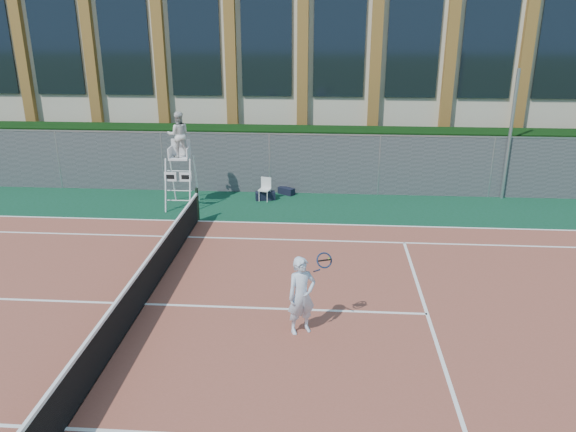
# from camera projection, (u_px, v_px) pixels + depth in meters

# --- Properties ---
(ground) EXTENTS (120.00, 120.00, 0.00)m
(ground) POSITION_uv_depth(u_px,v_px,m) (144.00, 305.00, 12.86)
(ground) COLOR #233814
(apron) EXTENTS (36.00, 20.00, 0.01)m
(apron) POSITION_uv_depth(u_px,v_px,m) (157.00, 285.00, 13.80)
(apron) COLOR #0D3D20
(apron) RESTS_ON ground
(tennis_court) EXTENTS (23.77, 10.97, 0.02)m
(tennis_court) POSITION_uv_depth(u_px,v_px,m) (144.00, 305.00, 12.86)
(tennis_court) COLOR brown
(tennis_court) RESTS_ON apron
(tennis_net) EXTENTS (0.10, 11.30, 1.10)m
(tennis_net) POSITION_uv_depth(u_px,v_px,m) (142.00, 284.00, 12.68)
(tennis_net) COLOR black
(tennis_net) RESTS_ON ground
(fence) EXTENTS (40.00, 0.06, 2.20)m
(fence) POSITION_uv_depth(u_px,v_px,m) (216.00, 163.00, 20.74)
(fence) COLOR #595E60
(fence) RESTS_ON ground
(hedge) EXTENTS (40.00, 1.40, 2.20)m
(hedge) POSITION_uv_depth(u_px,v_px,m) (222.00, 155.00, 21.87)
(hedge) COLOR black
(hedge) RESTS_ON ground
(building) EXTENTS (45.00, 10.60, 8.22)m
(building) POSITION_uv_depth(u_px,v_px,m) (248.00, 59.00, 28.29)
(building) COLOR beige
(building) RESTS_ON ground
(steel_pole) EXTENTS (0.12, 0.12, 4.58)m
(steel_pole) POSITION_uv_depth(u_px,v_px,m) (510.00, 136.00, 19.55)
(steel_pole) COLOR #9EA0A5
(steel_pole) RESTS_ON ground
(umpire_chair) EXTENTS (0.92, 1.42, 3.31)m
(umpire_chair) POSITION_uv_depth(u_px,v_px,m) (179.00, 137.00, 18.71)
(umpire_chair) COLOR white
(umpire_chair) RESTS_ON ground
(plastic_chair) EXTENTS (0.46, 0.46, 0.82)m
(plastic_chair) POSITION_uv_depth(u_px,v_px,m) (265.00, 187.00, 19.96)
(plastic_chair) COLOR silver
(plastic_chair) RESTS_ON apron
(sports_bag_near) EXTENTS (0.74, 0.42, 0.30)m
(sports_bag_near) POSITION_uv_depth(u_px,v_px,m) (265.00, 196.00, 20.09)
(sports_bag_near) COLOR black
(sports_bag_near) RESTS_ON apron
(sports_bag_far) EXTENTS (0.65, 0.56, 0.24)m
(sports_bag_far) POSITION_uv_depth(u_px,v_px,m) (286.00, 191.00, 20.71)
(sports_bag_far) COLOR black
(sports_bag_far) RESTS_ON apron
(tennis_player) EXTENTS (1.00, 0.76, 1.70)m
(tennis_player) POSITION_uv_depth(u_px,v_px,m) (302.00, 295.00, 11.47)
(tennis_player) COLOR silver
(tennis_player) RESTS_ON tennis_court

